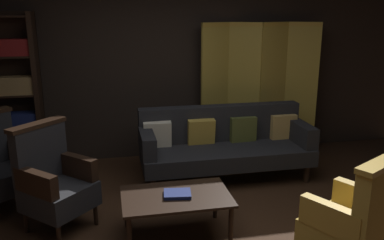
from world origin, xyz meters
The scene contains 8 objects.
back_wall centered at (0.00, 2.45, 1.40)m, with size 7.20×0.10×2.80m, color black.
folding_screen centered at (1.26, 2.19, 0.99)m, with size 1.70×0.31×1.90m.
bookshelf centered at (-2.15, 2.19, 1.07)m, with size 0.90×0.32×2.05m.
velvet_couch centered at (0.55, 1.46, 0.46)m, with size 2.12×0.78×0.88m.
coffee_table centered at (-0.28, 0.15, 0.37)m, with size 1.00×0.64×0.42m.
armchair_gilt_accent centered at (0.98, -0.72, 0.49)m, with size 0.79×0.78×1.04m.
armchair_wing_right centered at (-1.41, 0.57, 0.49)m, with size 0.82×0.82×1.04m.
book_navy_cloth centered at (-0.27, 0.14, 0.44)m, with size 0.25×0.20×0.03m, color navy.
Camera 1 is at (-0.84, -3.25, 2.09)m, focal length 38.25 mm.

